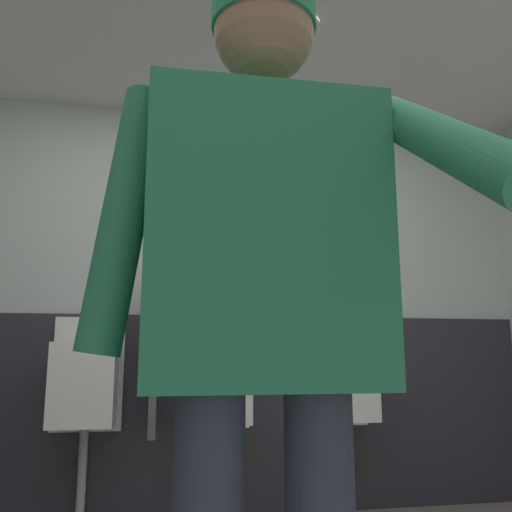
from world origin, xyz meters
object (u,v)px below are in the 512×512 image
urinal_middle (219,382)px  person (265,293)px  urinal_right (341,381)px  urinal_left (85,383)px

urinal_middle → person: person is taller
urinal_middle → person: 2.12m
urinal_middle → person: bearing=-93.9°
urinal_middle → person: size_ratio=0.70×
urinal_right → urinal_middle: bearing=180.0°
urinal_middle → person: (-0.14, -2.09, 0.28)m
urinal_middle → urinal_right: bearing=0.0°
urinal_right → person: 2.29m
urinal_left → urinal_right: same height
urinal_middle → urinal_left: bearing=180.0°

